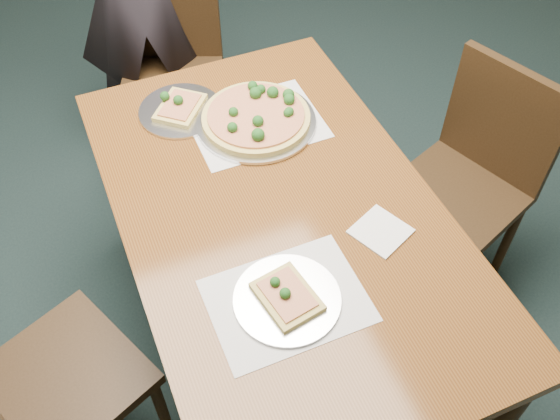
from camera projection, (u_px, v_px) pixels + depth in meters
name	position (u px, v px, depth m)	size (l,w,h in m)	color
ground	(236.00, 280.00, 2.55)	(8.00, 8.00, 0.00)	black
dining_table	(280.00, 230.00, 1.88)	(0.90, 1.50, 0.75)	#512C10
chair_far	(171.00, 61.00, 2.66)	(0.55, 0.55, 0.91)	black
chair_left	(31.00, 389.00, 1.70)	(0.55, 0.55, 0.91)	black
chair_right	(473.00, 173.00, 2.23)	(0.54, 0.54, 0.91)	black
placemat_main	(256.00, 123.00, 2.05)	(0.42, 0.32, 0.00)	white
placemat_near	(287.00, 300.00, 1.61)	(0.40, 0.30, 0.00)	white
pizza_pan	(257.00, 117.00, 2.04)	(0.39, 0.39, 0.07)	silver
slice_plate_near	(287.00, 298.00, 1.60)	(0.28, 0.28, 0.06)	silver
slice_plate_far	(180.00, 109.00, 2.08)	(0.28, 0.28, 0.06)	silver
napkin	(381.00, 231.00, 1.76)	(0.14, 0.14, 0.01)	white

